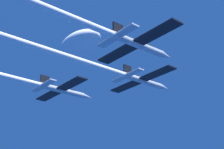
% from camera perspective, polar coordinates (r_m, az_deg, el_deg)
% --- Properties ---
extents(jet_lead, '(17.82, 67.95, 2.95)m').
position_cam_1_polar(jet_lead, '(59.83, -9.60, 3.69)').
color(jet_lead, '#B2BAC6').
extents(jet_right_wing, '(17.82, 62.39, 2.95)m').
position_cam_1_polar(jet_right_wing, '(46.03, -13.12, 11.83)').
color(jet_right_wing, '#B2BAC6').
extents(cloud_puffy, '(19.75, 10.86, 6.91)m').
position_cam_1_polar(cloud_puffy, '(119.29, -5.46, 5.26)').
color(cloud_puffy, white).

